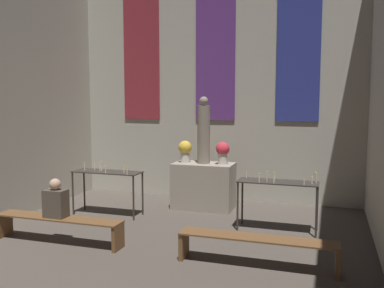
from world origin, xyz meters
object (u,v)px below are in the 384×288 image
Objects in this scene: flower_vase_right at (223,151)px; altar at (204,186)px; statue at (204,132)px; pew_back_right at (257,244)px; candle_rack_left at (107,177)px; pew_back_left at (59,224)px; flower_vase_left at (185,150)px; person_seated at (56,201)px; candle_rack_right at (278,188)px.

altar is at bearing 180.00° from flower_vase_right.
statue reaches higher than pew_back_right.
candle_rack_left is (-2.11, -1.10, -0.47)m from flower_vase_right.
pew_back_right is (3.24, 0.00, 0.00)m from pew_back_left.
flower_vase_right reaches higher than pew_back_left.
altar is at bearing 119.53° from pew_back_right.
person_seated is at bearing -113.48° from flower_vase_left.
person_seated is at bearing -120.11° from altar.
person_seated reaches higher than pew_back_left.
person_seated is (-2.08, -2.86, -0.55)m from flower_vase_right.
flower_vase_left is 3.17m from person_seated.
flower_vase_right is 1.76m from candle_rack_right.
candle_rack_right is at bearing -33.01° from altar.
statue is 2.22× the size of person_seated.
altar reaches higher than pew_back_right.
candle_rack_right is (1.28, -1.10, -0.47)m from flower_vase_right.
flower_vase_left reaches higher than candle_rack_left.
pew_back_left is at bearing -152.11° from candle_rack_right.
flower_vase_left reaches higher than person_seated.
flower_vase_left is 0.33× the size of candle_rack_left.
person_seated is (-1.66, -2.86, 0.21)m from altar.
pew_back_left is at bearing -119.53° from statue.
flower_vase_right is 0.21× the size of pew_back_right.
person_seated is at bearing -152.38° from candle_rack_right.
flower_vase_right is (0.83, 0.00, 0.00)m from flower_vase_left.
pew_back_right is (1.62, -2.86, -0.17)m from altar.
statue is at bearing 119.53° from pew_back_right.
flower_vase_right is at bearing 27.57° from candle_rack_left.
statue is 3.00× the size of flower_vase_right.
candle_rack_right reaches higher than candle_rack_left.
candle_rack_left is 0.63× the size of pew_back_right.
candle_rack_left is 1.82m from pew_back_left.
flower_vase_left is at bearing 67.18° from pew_back_left.
candle_rack_left is 2.21× the size of person_seated.
candle_rack_right reaches higher than pew_back_right.
pew_back_left is (-1.62, -2.86, -1.32)m from statue.
pew_back_right is at bearing -0.00° from person_seated.
flower_vase_right is 2.43m from candle_rack_left.
person_seated is (-3.36, -1.76, -0.08)m from candle_rack_right.
statue is (0.00, 0.00, 1.15)m from altar.
statue reaches higher than candle_rack_left.
statue is 2.20m from candle_rack_left.
candle_rack_left is at bearing -146.96° from altar.
flower_vase_left is (-0.42, 0.00, -0.39)m from statue.
candle_rack_left is at bearing -152.43° from flower_vase_right.
statue is 3.44m from person_seated.
flower_vase_left and flower_vase_right have the same top height.
candle_rack_right is 2.21× the size of person_seated.
altar is 3.31m from person_seated.
candle_rack_left is 3.39m from candle_rack_right.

